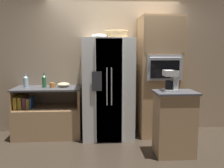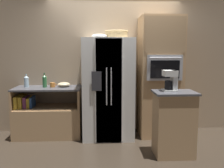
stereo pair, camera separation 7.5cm
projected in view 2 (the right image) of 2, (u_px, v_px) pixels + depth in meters
name	position (u px, v px, depth m)	size (l,w,h in m)	color
ground_plane	(116.00, 137.00, 4.57)	(20.00, 20.00, 0.00)	#382D23
wall_back	(114.00, 59.00, 4.86)	(12.00, 0.06, 2.80)	tan
counter_left	(48.00, 118.00, 4.60)	(1.19, 0.62, 0.91)	tan
refrigerator	(108.00, 88.00, 4.51)	(0.90, 0.80, 1.79)	silver
wall_oven	(160.00, 77.00, 4.59)	(0.74, 0.72, 2.18)	tan
island_counter	(174.00, 124.00, 3.72)	(0.62, 0.47, 0.97)	tan
wicker_basket	(116.00, 34.00, 4.43)	(0.42, 0.42, 0.14)	tan
fruit_bowl	(99.00, 36.00, 4.31)	(0.27, 0.27, 0.07)	white
bottle_tall	(26.00, 81.00, 4.55)	(0.08, 0.08, 0.24)	silver
bottle_short	(45.00, 81.00, 4.52)	(0.08, 0.08, 0.26)	#33723F
mug	(53.00, 85.00, 4.54)	(0.12, 0.09, 0.09)	orange
mixing_bowl	(64.00, 84.00, 4.60)	(0.23, 0.23, 0.08)	beige
coffee_maker	(171.00, 80.00, 3.70)	(0.20, 0.20, 0.31)	white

